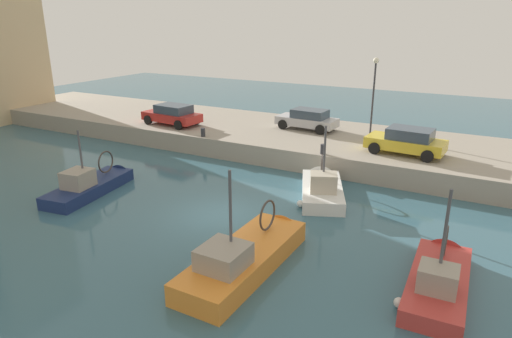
# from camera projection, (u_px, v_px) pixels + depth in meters

# --- Properties ---
(water_surface) EXTENTS (80.00, 80.00, 0.00)m
(water_surface) POSITION_uv_depth(u_px,v_px,m) (221.00, 215.00, 20.04)
(water_surface) COLOR #386070
(water_surface) RESTS_ON ground
(quay_wall) EXTENTS (9.00, 56.00, 1.20)m
(quay_wall) POSITION_uv_depth(u_px,v_px,m) (316.00, 142.00, 29.43)
(quay_wall) COLOR #9E9384
(quay_wall) RESTS_ON ground
(fishing_boat_orange) EXTENTS (6.91, 2.31, 4.80)m
(fishing_boat_orange) POSITION_uv_depth(u_px,v_px,m) (249.00, 262.00, 16.02)
(fishing_boat_orange) COLOR orange
(fishing_boat_orange) RESTS_ON ground
(fishing_boat_red) EXTENTS (5.68, 2.02, 4.50)m
(fishing_boat_red) POSITION_uv_depth(u_px,v_px,m) (439.00, 282.00, 14.82)
(fishing_boat_red) COLOR #BC3833
(fishing_boat_red) RESTS_ON ground
(fishing_boat_white) EXTENTS (5.70, 3.76, 4.55)m
(fishing_boat_white) POSITION_uv_depth(u_px,v_px,m) (321.00, 192.00, 22.46)
(fishing_boat_white) COLOR white
(fishing_boat_white) RESTS_ON ground
(fishing_boat_navy) EXTENTS (6.04, 2.39, 4.07)m
(fishing_boat_navy) POSITION_uv_depth(u_px,v_px,m) (94.00, 189.00, 22.81)
(fishing_boat_navy) COLOR navy
(fishing_boat_navy) RESTS_ON ground
(parked_car_red) EXTENTS (2.29, 4.32, 1.41)m
(parked_car_red) POSITION_uv_depth(u_px,v_px,m) (172.00, 114.00, 31.44)
(parked_car_red) COLOR red
(parked_car_red) RESTS_ON quay_wall
(parked_car_yellow) EXTENTS (2.30, 4.26, 1.46)m
(parked_car_yellow) POSITION_uv_depth(u_px,v_px,m) (407.00, 141.00, 24.66)
(parked_car_yellow) COLOR gold
(parked_car_yellow) RESTS_ON quay_wall
(parked_car_silver) EXTENTS (2.09, 4.14, 1.37)m
(parked_car_silver) POSITION_uv_depth(u_px,v_px,m) (308.00, 119.00, 30.10)
(parked_car_silver) COLOR #B7B7BC
(parked_car_silver) RESTS_ON quay_wall
(mooring_bollard_mid) EXTENTS (0.28, 0.28, 0.55)m
(mooring_bollard_mid) POSITION_uv_depth(u_px,v_px,m) (323.00, 149.00, 24.79)
(mooring_bollard_mid) COLOR #2D2D33
(mooring_bollard_mid) RESTS_ON quay_wall
(mooring_bollard_north) EXTENTS (0.28, 0.28, 0.55)m
(mooring_bollard_north) POSITION_uv_depth(u_px,v_px,m) (203.00, 132.00, 28.40)
(mooring_bollard_north) COLOR #2D2D33
(mooring_bollard_north) RESTS_ON quay_wall
(quay_streetlamp) EXTENTS (0.36, 0.36, 4.83)m
(quay_streetlamp) POSITION_uv_depth(u_px,v_px,m) (374.00, 83.00, 28.03)
(quay_streetlamp) COLOR #38383D
(quay_streetlamp) RESTS_ON quay_wall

